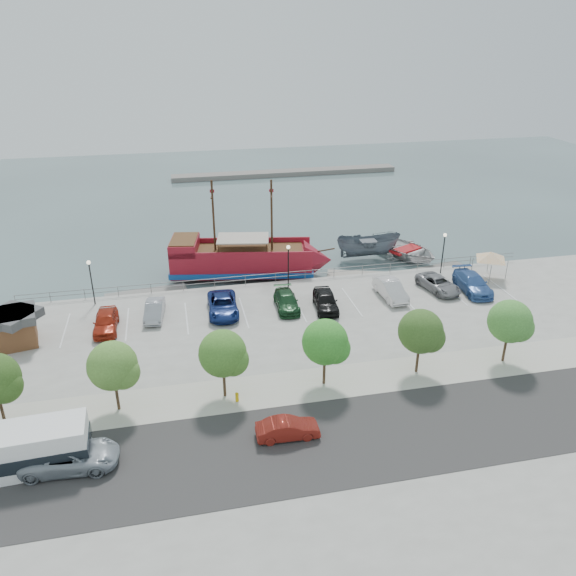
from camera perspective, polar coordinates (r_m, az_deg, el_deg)
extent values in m
plane|color=#435455|center=(49.30, 1.63, -4.02)|extent=(160.00, 160.00, 0.00)
cube|color=gray|center=(33.09, 10.87, -20.81)|extent=(100.00, 58.00, 1.20)
cube|color=#343130|center=(36.06, 7.87, -14.68)|extent=(100.00, 8.00, 0.04)
cube|color=#B6B09C|center=(40.57, 5.03, -9.45)|extent=(100.00, 4.00, 0.05)
cylinder|color=slate|center=(55.27, -0.26, 1.59)|extent=(50.00, 0.06, 0.06)
cylinder|color=slate|center=(55.43, -0.26, 1.21)|extent=(50.00, 0.06, 0.06)
cube|color=slate|center=(101.72, -0.25, 11.62)|extent=(40.00, 3.00, 0.80)
cube|color=maroon|center=(58.86, -4.69, 2.76)|extent=(15.01, 7.03, 2.35)
cube|color=#124596|center=(59.15, -4.67, 2.07)|extent=(15.32, 7.35, 0.54)
cone|color=maroon|center=(58.98, 3.04, 2.85)|extent=(3.62, 4.78, 4.33)
cube|color=maroon|center=(58.81, -10.48, 4.28)|extent=(3.47, 4.92, 1.26)
cube|color=#553317|center=(58.58, -10.53, 4.90)|extent=(3.23, 4.54, 0.11)
cube|color=#553317|center=(58.39, -4.29, 3.87)|extent=(12.25, 6.01, 0.14)
cube|color=maroon|center=(60.34, -4.65, 4.84)|extent=(14.23, 2.77, 0.63)
cube|color=maroon|center=(56.30, -4.84, 3.32)|extent=(14.23, 2.77, 0.63)
cylinder|color=#382111|center=(57.12, -1.67, 7.33)|extent=(0.25, 0.25, 7.40)
cylinder|color=#382111|center=(57.41, -7.58, 7.21)|extent=(0.25, 0.25, 7.40)
cylinder|color=#382111|center=(56.48, -1.70, 9.51)|extent=(0.61, 2.68, 0.13)
cylinder|color=#382111|center=(56.78, -7.71, 9.38)|extent=(0.61, 2.68, 0.13)
cube|color=#B7A999|center=(57.95, -4.60, 5.07)|extent=(5.76, 4.31, 0.11)
cylinder|color=#382111|center=(58.64, 3.68, 3.84)|extent=(2.24, 0.55, 0.53)
imported|color=slate|center=(63.77, 8.13, 4.04)|extent=(7.43, 3.61, 2.76)
imported|color=silver|center=(65.00, 11.91, 3.64)|extent=(8.63, 9.73, 1.67)
cube|color=gray|center=(56.34, -14.18, -0.68)|extent=(8.00, 3.13, 0.45)
cube|color=gray|center=(59.32, 7.37, 1.22)|extent=(7.20, 4.01, 0.40)
cube|color=#66625D|center=(62.64, 14.93, 1.85)|extent=(6.54, 3.09, 0.36)
cube|color=brown|center=(49.34, -25.96, -3.98)|extent=(3.53, 3.53, 2.19)
cube|color=#434345|center=(48.76, -26.25, -2.59)|extent=(4.00, 4.00, 0.70)
cylinder|color=slate|center=(59.53, 18.19, 2.08)|extent=(0.08, 0.08, 1.98)
cylinder|color=slate|center=(61.20, 19.69, 2.48)|extent=(0.08, 0.08, 1.98)
cylinder|color=slate|center=(58.14, 19.84, 1.29)|extent=(0.08, 0.08, 1.98)
cylinder|color=slate|center=(59.85, 21.33, 1.72)|extent=(0.08, 0.08, 1.98)
pyramid|color=white|center=(59.05, 20.01, 3.47)|extent=(4.74, 4.74, 0.81)
imported|color=#949DA7|center=(35.49, -21.25, -15.66)|extent=(5.60, 2.87, 1.51)
imported|color=maroon|center=(35.29, -0.04, -14.10)|extent=(3.94, 1.48, 1.28)
cube|color=white|center=(36.10, -25.64, -14.62)|extent=(7.55, 2.91, 2.65)
cube|color=black|center=(36.19, -25.59, -14.82)|extent=(7.66, 3.02, 0.85)
cylinder|color=gold|center=(38.52, -5.20, -11.06)|extent=(0.23, 0.23, 0.58)
sphere|color=gold|center=(38.34, -5.22, -10.69)|extent=(0.25, 0.25, 0.25)
cylinder|color=black|center=(53.19, -19.29, 0.37)|extent=(0.12, 0.12, 4.00)
sphere|color=#FFF2CC|center=(52.40, -19.61, 2.46)|extent=(0.36, 0.36, 0.36)
cylinder|color=black|center=(53.68, 0.03, 2.08)|extent=(0.12, 0.12, 4.00)
sphere|color=#FFF2CC|center=(52.90, 0.03, 4.17)|extent=(0.36, 0.36, 0.36)
cylinder|color=black|center=(58.93, 15.44, 3.28)|extent=(0.12, 0.12, 4.00)
sphere|color=#FFF2CC|center=(58.22, 15.68, 5.20)|extent=(0.36, 0.36, 0.36)
cylinder|color=#473321|center=(40.26, -27.08, -10.94)|extent=(0.20, 0.20, 2.20)
sphere|color=#2C4A19|center=(38.85, -26.86, -8.86)|extent=(2.20, 2.20, 2.20)
cylinder|color=#473321|center=(38.84, -16.97, -10.40)|extent=(0.20, 0.20, 2.20)
sphere|color=#49732C|center=(37.60, -17.41, -7.53)|extent=(3.20, 3.20, 3.20)
sphere|color=#49732C|center=(37.49, -16.44, -8.22)|extent=(2.20, 2.20, 2.20)
cylinder|color=#473321|center=(38.65, -6.49, -9.52)|extent=(0.20, 0.20, 2.20)
sphere|color=#3B6A24|center=(37.40, -6.66, -6.61)|extent=(3.20, 3.20, 3.20)
sphere|color=#3B6A24|center=(37.41, -5.66, -7.28)|extent=(2.20, 2.20, 2.20)
cylinder|color=#473321|center=(39.72, 3.70, -8.35)|extent=(0.20, 0.20, 2.20)
sphere|color=#2F7824|center=(38.51, 3.79, -5.49)|extent=(3.20, 3.20, 3.20)
sphere|color=#2F7824|center=(38.62, 4.76, -6.12)|extent=(2.20, 2.20, 2.20)
cylinder|color=#473321|center=(41.94, 13.02, -7.04)|extent=(0.20, 0.20, 2.20)
sphere|color=#31511E|center=(40.80, 13.33, -4.30)|extent=(3.20, 3.20, 3.20)
sphere|color=#31511E|center=(41.00, 14.21, -4.88)|extent=(2.20, 2.20, 2.20)
cylinder|color=#473321|center=(45.15, 21.16, -5.74)|extent=(0.20, 0.20, 2.20)
sphere|color=#3F7A2F|center=(44.09, 21.62, -3.16)|extent=(3.20, 3.20, 3.20)
sphere|color=#3F7A2F|center=(44.37, 22.39, -3.70)|extent=(2.20, 2.20, 2.20)
imported|color=#A52814|center=(48.86, -18.03, -3.24)|extent=(1.95, 4.70, 1.59)
imported|color=#9A9CA4|center=(49.82, -13.41, -2.21)|extent=(1.93, 4.39, 1.40)
imported|color=navy|center=(49.52, -6.64, -1.74)|extent=(2.77, 5.62, 1.54)
imported|color=#173E20|center=(50.06, -0.15, -1.35)|extent=(2.13, 4.84, 1.38)
imported|color=black|center=(50.02, 3.84, -1.27)|extent=(2.46, 4.99, 1.64)
imported|color=silver|center=(52.87, 10.39, -0.14)|extent=(1.92, 5.01, 1.63)
imported|color=gray|center=(55.32, 15.02, 0.41)|extent=(3.24, 5.34, 1.38)
imported|color=#3960A2|center=(56.10, 18.24, 0.48)|extent=(2.69, 5.78, 1.63)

